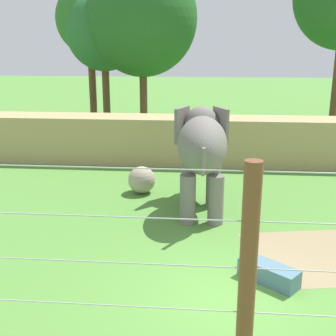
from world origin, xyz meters
TOP-DOWN VIEW (x-y plane):
  - ground_plane at (0.00, 0.00)m, footprint 120.00×120.00m
  - dirt_patch at (2.93, 2.25)m, footprint 4.94×3.80m
  - embankment_wall at (0.00, 10.93)m, footprint 36.00×1.80m
  - elephant at (-0.65, 5.13)m, footprint 1.82×4.33m
  - enrichment_ball at (-2.81, 6.62)m, footprint 0.99×0.99m
  - cable_fence at (0.04, -2.61)m, footprint 11.01×0.26m
  - feed_trough at (0.98, 0.75)m, footprint 1.40×1.27m
  - tree_left_of_centre at (-4.25, 17.38)m, footprint 6.19×6.19m
  - tree_behind_wall at (-7.65, 18.79)m, footprint 4.01×4.01m
  - tree_right_of_centre at (-6.65, 18.14)m, footprint 4.47×4.47m

SIDE VIEW (x-z plane):
  - ground_plane at x=0.00m, z-range 0.00..0.00m
  - dirt_patch at x=2.93m, z-range 0.00..0.01m
  - feed_trough at x=0.98m, z-range 0.00..0.44m
  - enrichment_ball at x=-2.81m, z-range 0.00..0.99m
  - embankment_wall at x=0.00m, z-range 0.00..2.09m
  - cable_fence at x=0.04m, z-range 0.01..3.80m
  - elephant at x=-0.65m, z-range 0.52..3.73m
  - tree_right_of_centre at x=-6.65m, z-range 1.75..10.02m
  - tree_behind_wall at x=-7.65m, z-range 2.19..10.90m
  - tree_left_of_centre at x=-4.25m, z-range 1.64..11.45m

